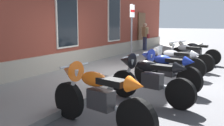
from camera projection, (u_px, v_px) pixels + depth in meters
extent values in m
plane|color=#424244|center=(137.00, 78.00, 7.95)|extent=(140.00, 140.00, 0.00)
cube|color=slate|center=(100.00, 72.00, 8.55)|extent=(27.70, 2.69, 0.14)
cube|color=gray|center=(69.00, 61.00, 9.10)|extent=(21.70, 0.10, 0.70)
cube|color=silver|center=(67.00, 12.00, 8.83)|extent=(1.22, 0.06, 2.52)
cube|color=black|center=(68.00, 12.00, 8.82)|extent=(1.10, 0.03, 2.40)
cube|color=silver|center=(114.00, 15.00, 12.00)|extent=(1.22, 0.06, 2.52)
cube|color=black|center=(115.00, 15.00, 11.99)|extent=(1.10, 0.03, 2.40)
cube|color=brown|center=(141.00, 32.00, 15.31)|extent=(1.10, 0.08, 2.30)
cylinder|color=black|center=(69.00, 100.00, 4.57)|extent=(0.27, 0.68, 0.67)
cylinder|color=black|center=(136.00, 121.00, 3.61)|extent=(0.27, 0.68, 0.67)
cylinder|color=silver|center=(72.00, 87.00, 4.46)|extent=(0.14, 0.33, 0.67)
cube|color=#28282B|center=(101.00, 99.00, 4.03)|extent=(0.31, 0.48, 0.32)
ellipsoid|color=orange|center=(94.00, 79.00, 4.08)|extent=(0.37, 0.57, 0.24)
cube|color=black|center=(112.00, 82.00, 3.83)|extent=(0.32, 0.52, 0.10)
cylinder|color=silver|center=(75.00, 65.00, 4.35)|extent=(0.61, 0.18, 0.04)
cylinder|color=silver|center=(120.00, 109.00, 3.95)|extent=(0.19, 0.46, 0.09)
cone|color=orange|center=(70.00, 70.00, 4.45)|extent=(0.43, 0.41, 0.36)
cone|color=orange|center=(136.00, 85.00, 3.55)|extent=(0.29, 0.31, 0.24)
cylinder|color=black|center=(124.00, 84.00, 5.92)|extent=(0.24, 0.65, 0.64)
cylinder|color=black|center=(181.00, 94.00, 5.05)|extent=(0.24, 0.65, 0.64)
cylinder|color=silver|center=(128.00, 73.00, 5.81)|extent=(0.13, 0.33, 0.66)
cube|color=#28282B|center=(152.00, 81.00, 5.43)|extent=(0.30, 0.47, 0.32)
ellipsoid|color=black|center=(147.00, 66.00, 5.47)|extent=(0.36, 0.56, 0.24)
cube|color=black|center=(163.00, 67.00, 5.23)|extent=(0.31, 0.51, 0.10)
cylinder|color=silver|center=(131.00, 56.00, 5.70)|extent=(0.62, 0.16, 0.04)
cylinder|color=silver|center=(168.00, 88.00, 5.35)|extent=(0.18, 0.46, 0.09)
cone|color=black|center=(126.00, 60.00, 5.80)|extent=(0.42, 0.40, 0.36)
cone|color=black|center=(181.00, 69.00, 4.99)|extent=(0.29, 0.30, 0.24)
cylinder|color=black|center=(145.00, 73.00, 7.12)|extent=(0.33, 0.67, 0.67)
cylinder|color=black|center=(189.00, 81.00, 6.14)|extent=(0.33, 0.67, 0.67)
cylinder|color=silver|center=(148.00, 65.00, 7.01)|extent=(0.16, 0.31, 0.61)
cube|color=#28282B|center=(167.00, 70.00, 6.57)|extent=(0.35, 0.49, 0.32)
ellipsoid|color=#192D9E|center=(163.00, 60.00, 6.63)|extent=(0.41, 0.58, 0.24)
cube|color=black|center=(175.00, 61.00, 6.36)|extent=(0.36, 0.53, 0.10)
cylinder|color=silver|center=(150.00, 52.00, 6.90)|extent=(0.60, 0.23, 0.04)
cylinder|color=silver|center=(180.00, 76.00, 6.45)|extent=(0.23, 0.46, 0.09)
cone|color=#192D9E|center=(147.00, 55.00, 7.01)|extent=(0.45, 0.44, 0.36)
cone|color=#192D9E|center=(190.00, 62.00, 6.08)|extent=(0.31, 0.32, 0.24)
cylinder|color=black|center=(154.00, 64.00, 8.59)|extent=(0.22, 0.66, 0.65)
cylinder|color=black|center=(195.00, 69.00, 7.75)|extent=(0.22, 0.66, 0.65)
cylinder|color=silver|center=(156.00, 58.00, 8.49)|extent=(0.12, 0.30, 0.59)
cube|color=#28282B|center=(175.00, 61.00, 8.11)|extent=(0.29, 0.47, 0.32)
ellipsoid|color=silver|center=(171.00, 54.00, 8.16)|extent=(0.34, 0.55, 0.24)
cube|color=black|center=(182.00, 54.00, 7.94)|extent=(0.29, 0.51, 0.10)
cylinder|color=silver|center=(159.00, 48.00, 8.39)|extent=(0.62, 0.13, 0.04)
cylinder|color=silver|center=(185.00, 66.00, 8.05)|extent=(0.16, 0.46, 0.09)
cone|color=silver|center=(155.00, 50.00, 8.48)|extent=(0.41, 0.39, 0.36)
cone|color=silver|center=(195.00, 54.00, 7.69)|extent=(0.28, 0.30, 0.24)
cylinder|color=black|center=(169.00, 59.00, 9.92)|extent=(0.34, 0.65, 0.65)
cylinder|color=black|center=(205.00, 63.00, 8.80)|extent=(0.34, 0.65, 0.65)
cylinder|color=silver|center=(171.00, 52.00, 9.80)|extent=(0.18, 0.32, 0.66)
cube|color=#28282B|center=(187.00, 56.00, 9.30)|extent=(0.36, 0.49, 0.32)
ellipsoid|color=slate|center=(184.00, 48.00, 9.36)|extent=(0.42, 0.58, 0.24)
cube|color=black|center=(193.00, 48.00, 9.08)|extent=(0.37, 0.53, 0.10)
cylinder|color=silver|center=(173.00, 42.00, 9.68)|extent=(0.59, 0.25, 0.04)
cylinder|color=silver|center=(196.00, 60.00, 9.18)|extent=(0.24, 0.45, 0.09)
sphere|color=silver|center=(171.00, 44.00, 9.75)|extent=(0.18, 0.18, 0.18)
cylinder|color=black|center=(178.00, 54.00, 11.18)|extent=(0.24, 0.67, 0.66)
cylinder|color=black|center=(212.00, 57.00, 10.29)|extent=(0.24, 0.67, 0.66)
cylinder|color=silver|center=(180.00, 49.00, 11.09)|extent=(0.12, 0.30, 0.60)
cube|color=#28282B|center=(196.00, 52.00, 10.68)|extent=(0.29, 0.47, 0.32)
ellipsoid|color=black|center=(193.00, 46.00, 10.73)|extent=(0.35, 0.56, 0.24)
cube|color=black|center=(202.00, 46.00, 10.50)|extent=(0.30, 0.51, 0.10)
cylinder|color=silver|center=(182.00, 41.00, 10.98)|extent=(0.62, 0.15, 0.04)
cylinder|color=silver|center=(204.00, 55.00, 10.61)|extent=(0.17, 0.46, 0.09)
sphere|color=silver|center=(181.00, 43.00, 11.04)|extent=(0.18, 0.18, 0.18)
cylinder|color=#2D3351|center=(144.00, 43.00, 14.76)|extent=(0.14, 0.14, 0.77)
cylinder|color=#2D3351|center=(146.00, 44.00, 14.60)|extent=(0.14, 0.14, 0.77)
cube|color=tan|center=(145.00, 32.00, 14.57)|extent=(0.40, 0.44, 0.55)
sphere|color=tan|center=(145.00, 25.00, 14.51)|extent=(0.21, 0.21, 0.21)
cylinder|color=tan|center=(143.00, 32.00, 14.80)|extent=(0.09, 0.09, 0.52)
cylinder|color=tan|center=(147.00, 33.00, 14.36)|extent=(0.09, 0.09, 0.52)
cube|color=maroon|center=(148.00, 36.00, 14.33)|extent=(0.14, 0.14, 0.24)
cylinder|color=#4C4C51|center=(131.00, 36.00, 9.07)|extent=(0.06, 0.06, 2.24)
cube|color=white|center=(132.00, 11.00, 8.92)|extent=(0.36, 0.03, 0.44)
cube|color=red|center=(133.00, 11.00, 8.92)|extent=(0.36, 0.01, 0.08)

